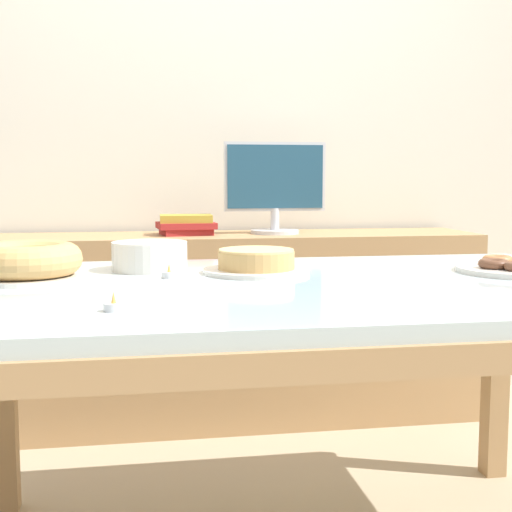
# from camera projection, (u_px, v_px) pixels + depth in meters

# --- Properties ---
(wall_back) EXTENTS (8.00, 0.10, 2.60)m
(wall_back) POSITION_uv_depth(u_px,v_px,m) (224.00, 114.00, 3.17)
(wall_back) COLOR silver
(wall_back) RESTS_ON ground
(dining_table) EXTENTS (1.73, 1.09, 0.76)m
(dining_table) POSITION_uv_depth(u_px,v_px,m) (299.00, 314.00, 1.77)
(dining_table) COLOR silver
(dining_table) RESTS_ON ground
(sideboard) EXTENTS (2.03, 0.44, 0.78)m
(sideboard) POSITION_uv_depth(u_px,v_px,m) (233.00, 327.00, 2.98)
(sideboard) COLOR tan
(sideboard) RESTS_ON ground
(computer_monitor) EXTENTS (0.42, 0.20, 0.38)m
(computer_monitor) POSITION_uv_depth(u_px,v_px,m) (275.00, 188.00, 2.94)
(computer_monitor) COLOR silver
(computer_monitor) RESTS_ON sideboard
(book_stack) EXTENTS (0.24, 0.20, 0.08)m
(book_stack) POSITION_uv_depth(u_px,v_px,m) (186.00, 225.00, 2.90)
(book_stack) COLOR maroon
(book_stack) RESTS_ON sideboard
(cake_chocolate_round) EXTENTS (0.29, 0.29, 0.07)m
(cake_chocolate_round) POSITION_uv_depth(u_px,v_px,m) (256.00, 263.00, 1.93)
(cake_chocolate_round) COLOR silver
(cake_chocolate_round) RESTS_ON dining_table
(cake_golden_bundt) EXTENTS (0.29, 0.29, 0.09)m
(cake_golden_bundt) POSITION_uv_depth(u_px,v_px,m) (26.00, 262.00, 1.80)
(cake_golden_bundt) COLOR silver
(cake_golden_bundt) RESTS_ON dining_table
(plate_stack) EXTENTS (0.21, 0.21, 0.08)m
(plate_stack) POSITION_uv_depth(u_px,v_px,m) (150.00, 256.00, 1.99)
(plate_stack) COLOR silver
(plate_stack) RESTS_ON dining_table
(tealight_centre) EXTENTS (0.04, 0.04, 0.04)m
(tealight_centre) POSITION_uv_depth(u_px,v_px,m) (169.00, 274.00, 1.84)
(tealight_centre) COLOR silver
(tealight_centre) RESTS_ON dining_table
(tealight_right_edge) EXTENTS (0.04, 0.04, 0.04)m
(tealight_right_edge) POSITION_uv_depth(u_px,v_px,m) (114.00, 306.00, 1.38)
(tealight_right_edge) COLOR silver
(tealight_right_edge) RESTS_ON dining_table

